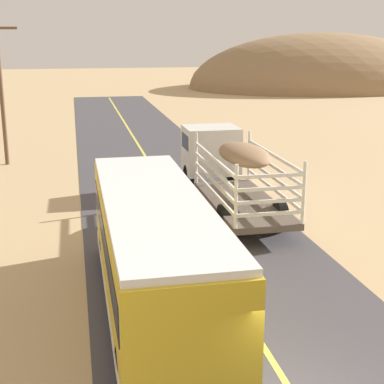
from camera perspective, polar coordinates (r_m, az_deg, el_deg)
The scene contains 4 objects.
livestock_truck at distance 25.30m, azimuth 3.03°, elevation 3.22°, with size 2.53×9.70×3.02m.
bus at distance 14.74m, azimuth -3.77°, elevation -6.02°, with size 2.54×10.00×3.21m.
power_pole_mid at distance 33.61m, azimuth -18.46°, elevation 9.84°, with size 2.20×0.24×8.05m.
distant_hill at distance 83.47m, azimuth 12.63°, elevation 10.14°, with size 37.14×27.00×14.81m, color #8D6E4C.
Camera 1 is at (-4.08, -8.84, 7.12)m, focal length 53.66 mm.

